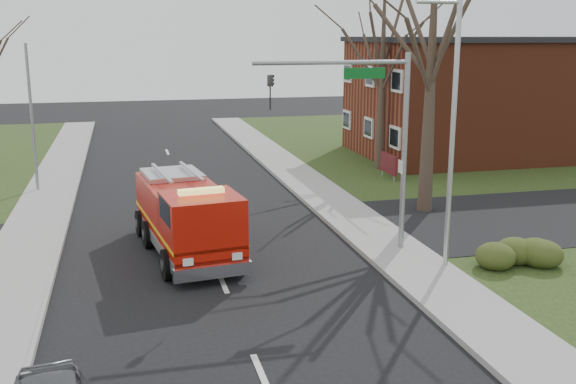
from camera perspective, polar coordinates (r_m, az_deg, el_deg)
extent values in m
plane|color=black|center=(20.86, -5.60, -7.56)|extent=(120.00, 120.00, 0.00)
cube|color=gray|center=(22.49, 10.31, -5.96)|extent=(2.40, 80.00, 0.15)
cube|color=gray|center=(20.95, -22.80, -8.26)|extent=(2.40, 80.00, 0.15)
cube|color=maroon|center=(43.35, 16.38, 7.53)|extent=(15.00, 10.00, 7.00)
cube|color=black|center=(43.18, 16.69, 12.28)|extent=(15.40, 10.40, 0.30)
cube|color=silver|center=(40.28, 6.85, 5.43)|extent=(0.12, 1.40, 1.20)
cube|color=#56141A|center=(35.06, 8.51, 2.40)|extent=(0.12, 2.00, 1.00)
cylinder|color=gray|center=(34.42, 8.98, 1.42)|extent=(0.08, 0.08, 0.90)
cylinder|color=gray|center=(35.87, 8.00, 1.93)|extent=(0.08, 0.08, 0.90)
ellipsoid|color=#2B3A15|center=(22.78, 17.86, -4.81)|extent=(2.80, 2.00, 0.90)
cone|color=#392B21|center=(28.15, 12.02, 10.11)|extent=(0.64, 0.64, 12.00)
cone|color=#392B21|center=(37.02, 7.98, 9.77)|extent=(0.56, 0.56, 10.50)
cylinder|color=gray|center=(23.11, 9.82, 3.10)|extent=(0.18, 0.18, 6.80)
cylinder|color=gray|center=(21.87, 3.76, 10.88)|extent=(5.20, 0.14, 0.14)
cube|color=#0C591E|center=(22.24, 6.49, 9.96)|extent=(1.40, 0.06, 0.35)
imported|color=black|center=(21.37, -1.45, 9.91)|extent=(0.22, 0.18, 1.10)
cylinder|color=#B7BABF|center=(21.50, 13.74, 4.34)|extent=(0.16, 0.16, 8.40)
cylinder|color=#B7BABF|center=(20.98, 12.61, 15.43)|extent=(1.40, 0.12, 0.12)
cylinder|color=gray|center=(33.80, -20.86, 5.75)|extent=(0.14, 0.14, 7.00)
cube|color=#B81408|center=(24.29, -9.19, -1.29)|extent=(2.86, 4.85, 1.85)
cube|color=#B81408|center=(21.09, -7.27, -3.07)|extent=(2.57, 2.57, 2.12)
cube|color=#B7BABF|center=(23.49, -8.57, -3.67)|extent=(3.17, 7.13, 0.40)
cube|color=#E5B20C|center=(23.36, -8.61, -2.53)|extent=(3.18, 7.13, 0.11)
cube|color=black|center=(20.01, -6.65, -1.98)|extent=(1.99, 0.34, 0.75)
cube|color=#E5D866|center=(20.79, -7.36, 0.08)|extent=(1.44, 0.49, 0.16)
cylinder|color=black|center=(21.09, -10.17, -6.08)|extent=(0.43, 1.00, 0.97)
cylinder|color=black|center=(21.60, -4.17, -5.43)|extent=(0.43, 1.00, 0.97)
cylinder|color=black|center=(25.84, -12.35, -2.58)|extent=(0.43, 1.00, 0.97)
cylinder|color=black|center=(26.26, -7.40, -2.13)|extent=(0.43, 1.00, 0.97)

